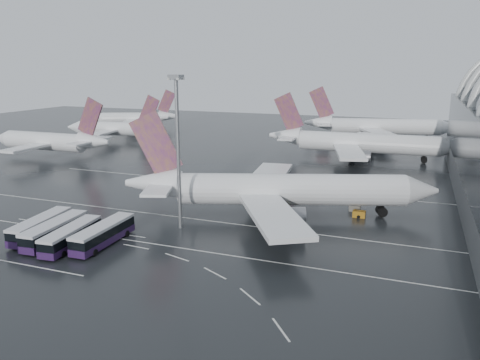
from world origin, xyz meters
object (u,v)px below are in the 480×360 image
(bus_row_near_b, at_px, (55,231))
(gse_cart_belly_b, at_px, (355,208))
(jet_remote_far, at_px, (137,118))
(floodlight_mast, at_px, (178,134))
(jet_remote_west, at_px, (52,142))
(bus_row_near_d, at_px, (103,234))
(gse_cart_belly_a, at_px, (359,214))
(bus_row_near_c, at_px, (71,236))
(airliner_gate_c, at_px, (377,127))
(jet_remote_mid, at_px, (116,129))
(airliner_main, at_px, (275,190))
(gse_cart_belly_c, at_px, (282,216))
(bus_row_near_a, at_px, (41,226))
(airliner_gate_b, at_px, (357,143))

(bus_row_near_b, height_order, gse_cart_belly_b, bus_row_near_b)
(jet_remote_far, xyz_separation_m, floodlight_mast, (84.55, -116.50, 12.40))
(jet_remote_far, bearing_deg, jet_remote_west, 79.01)
(bus_row_near_d, bearing_deg, gse_cart_belly_a, -53.21)
(jet_remote_far, xyz_separation_m, bus_row_near_c, (72.27, -130.73, -2.82))
(jet_remote_west, relative_size, bus_row_near_d, 3.18)
(airliner_gate_c, distance_m, jet_remote_west, 119.04)
(jet_remote_mid, xyz_separation_m, floodlight_mast, (71.25, -81.74, 12.41))
(bus_row_near_b, distance_m, floodlight_mast, 25.96)
(airliner_main, xyz_separation_m, bus_row_near_d, (-21.77, -24.68, -3.24))
(gse_cart_belly_c, bearing_deg, bus_row_near_a, -146.98)
(bus_row_near_a, bearing_deg, bus_row_near_b, -109.96)
(gse_cart_belly_a, bearing_deg, airliner_main, -162.94)
(bus_row_near_d, bearing_deg, jet_remote_west, 45.92)
(jet_remote_mid, bearing_deg, airliner_gate_b, 169.54)
(bus_row_near_a, height_order, gse_cart_belly_a, bus_row_near_a)
(bus_row_near_b, height_order, bus_row_near_c, bus_row_near_b)
(jet_remote_far, bearing_deg, gse_cart_belly_b, 117.13)
(bus_row_near_b, bearing_deg, gse_cart_belly_b, -55.85)
(airliner_gate_b, distance_m, gse_cart_belly_a, 59.54)
(airliner_gate_c, distance_m, bus_row_near_b, 138.33)
(airliner_gate_b, xyz_separation_m, gse_cart_belly_b, (6.72, -55.12, -4.49))
(bus_row_near_d, xyz_separation_m, floodlight_mast, (7.89, 11.73, 15.15))
(airliner_gate_b, xyz_separation_m, floodlight_mast, (-21.43, -76.54, 11.93))
(airliner_gate_c, relative_size, jet_remote_west, 1.31)
(gse_cart_belly_b, bearing_deg, airliner_gate_c, 92.67)
(floodlight_mast, xyz_separation_m, gse_cart_belly_a, (29.43, 17.71, -16.38))
(airliner_gate_b, distance_m, bus_row_near_a, 98.30)
(airliner_main, relative_size, jet_remote_far, 1.48)
(floodlight_mast, relative_size, gse_cart_belly_c, 11.41)
(bus_row_near_c, xyz_separation_m, bus_row_near_d, (4.39, 2.50, 0.08))
(airliner_gate_c, height_order, bus_row_near_c, airliner_gate_c)
(jet_remote_mid, bearing_deg, bus_row_near_b, 112.76)
(bus_row_near_a, xyz_separation_m, gse_cart_belly_c, (36.11, 23.47, -1.21))
(jet_remote_west, height_order, jet_remote_mid, jet_remote_west)
(bus_row_near_a, relative_size, gse_cart_belly_c, 5.89)
(gse_cart_belly_c, bearing_deg, bus_row_near_c, -138.18)
(jet_remote_west, bearing_deg, airliner_gate_c, -142.67)
(airliner_main, relative_size, airliner_gate_b, 1.01)
(airliner_gate_c, bearing_deg, airliner_main, -107.76)
(gse_cart_belly_a, relative_size, gse_cart_belly_b, 1.07)
(jet_remote_far, height_order, floodlight_mast, floodlight_mast)
(bus_row_near_d, relative_size, gse_cart_belly_c, 5.89)
(airliner_gate_b, distance_m, bus_row_near_d, 93.07)
(airliner_main, relative_size, jet_remote_mid, 1.43)
(floodlight_mast, bearing_deg, bus_row_near_a, -148.31)
(bus_row_near_c, xyz_separation_m, gse_cart_belly_b, (40.43, 35.65, -1.20))
(jet_remote_mid, bearing_deg, bus_row_near_a, 111.21)
(airliner_main, xyz_separation_m, jet_remote_far, (-98.43, 103.56, -0.50))
(airliner_main, bearing_deg, gse_cart_belly_a, -1.88)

